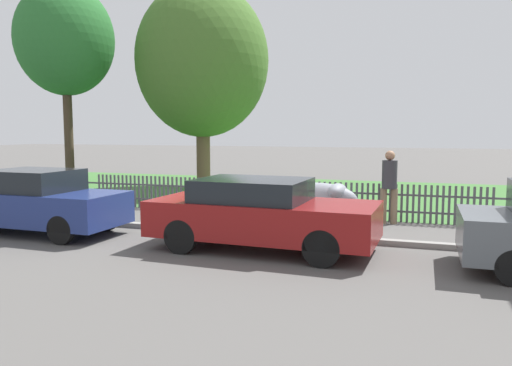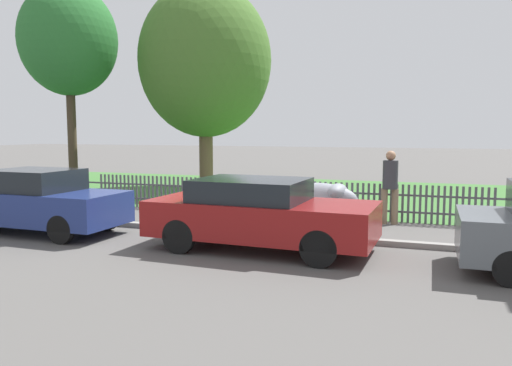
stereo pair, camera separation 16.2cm
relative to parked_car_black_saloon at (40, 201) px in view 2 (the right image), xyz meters
The scene contains 10 objects.
ground_plane 4.56m from the parked_car_black_saloon, 15.31° to the left, with size 120.00×120.00×0.00m, color #565451.
kerb_stone 4.57m from the parked_car_black_saloon, 16.54° to the left, with size 36.84×0.20×0.12m, color gray.
grass_strip 10.29m from the parked_car_black_saloon, 65.02° to the left, with size 36.84×10.45×0.01m, color #3D7033.
park_fence 5.96m from the parked_car_black_saloon, 43.33° to the left, with size 36.84×0.05×0.99m.
parked_car_black_saloon is the anchor object (origin of this frame).
parked_car_navy_estate 5.31m from the parked_car_black_saloon, ahead, with size 4.51×2.01×1.41m.
covered_motorcycle 6.68m from the parked_car_black_saloon, 27.11° to the left, with size 2.09×0.86×1.07m.
tree_nearest_kerb 9.37m from the parked_car_black_saloon, 123.94° to the left, with size 3.60×3.60×7.80m.
tree_behind_motorcycle 10.14m from the parked_car_black_saloon, 90.22° to the left, with size 5.23×5.23×8.11m.
pedestrian_by_lamp 8.44m from the parked_car_black_saloon, 26.57° to the left, with size 0.43×0.41×1.86m.
Camera 2 is at (4.10, -10.32, 2.37)m, focal length 35.00 mm.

